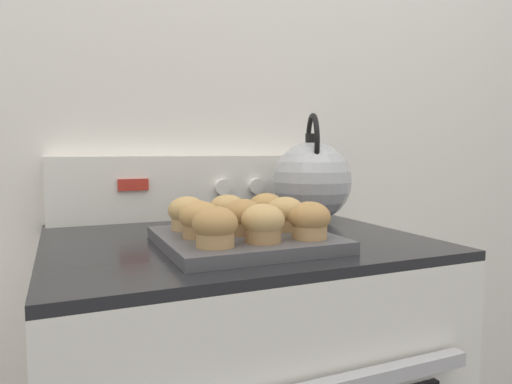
{
  "coord_description": "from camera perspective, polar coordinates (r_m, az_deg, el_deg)",
  "views": [
    {
      "loc": [
        -0.32,
        -0.55,
        1.06
      ],
      "look_at": [
        0.02,
        0.26,
        0.98
      ],
      "focal_mm": 32.0,
      "sensor_mm": 36.0,
      "label": 1
    }
  ],
  "objects": [
    {
      "name": "control_panel",
      "position": [
        1.21,
        -7.62,
        0.62
      ],
      "size": [
        0.72,
        0.07,
        0.16
      ],
      "color": "white",
      "rests_on": "stove_range"
    },
    {
      "name": "muffin_r1_c1",
      "position": [
        0.85,
        -1.67,
        -3.13
      ],
      "size": [
        0.07,
        0.07,
        0.07
      ],
      "color": "#A37A4C",
      "rests_on": "muffin_pan"
    },
    {
      "name": "muffin_r1_c2",
      "position": [
        0.89,
        3.68,
        -2.77
      ],
      "size": [
        0.07,
        0.07,
        0.07
      ],
      "color": "tan",
      "rests_on": "muffin_pan"
    },
    {
      "name": "muffin_r2_c0",
      "position": [
        0.91,
        -8.61,
        -2.67
      ],
      "size": [
        0.07,
        0.07,
        0.07
      ],
      "color": "tan",
      "rests_on": "muffin_pan"
    },
    {
      "name": "muffin_r2_c1",
      "position": [
        0.94,
        -3.6,
        -2.38
      ],
      "size": [
        0.07,
        0.07,
        0.07
      ],
      "color": "#A37A4C",
      "rests_on": "muffin_pan"
    },
    {
      "name": "muffin_r0_c0",
      "position": [
        0.74,
        -5.14,
        -4.4
      ],
      "size": [
        0.07,
        0.07,
        0.07
      ],
      "color": "tan",
      "rests_on": "muffin_pan"
    },
    {
      "name": "muffin_r0_c1",
      "position": [
        0.78,
        0.87,
        -3.96
      ],
      "size": [
        0.07,
        0.07,
        0.07
      ],
      "color": "#A37A4C",
      "rests_on": "muffin_pan"
    },
    {
      "name": "tea_kettle",
      "position": [
        1.16,
        7.0,
        1.54
      ],
      "size": [
        0.2,
        0.23,
        0.27
      ],
      "color": "#ADAFB5",
      "rests_on": "stove_range"
    },
    {
      "name": "wall_back",
      "position": [
        1.27,
        -8.49,
        11.27
      ],
      "size": [
        8.0,
        0.05,
        2.4
      ],
      "color": "white",
      "rests_on": "ground_plane"
    },
    {
      "name": "muffin_r2_c2",
      "position": [
        0.97,
        1.29,
        -2.13
      ],
      "size": [
        0.07,
        0.07,
        0.07
      ],
      "color": "olive",
      "rests_on": "muffin_pan"
    },
    {
      "name": "muffin_pan",
      "position": [
        0.86,
        -1.52,
        -5.94
      ],
      "size": [
        0.31,
        0.31,
        0.02
      ],
      "color": "#4C4C51",
      "rests_on": "stove_range"
    },
    {
      "name": "muffin_r1_c0",
      "position": [
        0.83,
        -7.07,
        -3.44
      ],
      "size": [
        0.07,
        0.07,
        0.07
      ],
      "color": "#A37A4C",
      "rests_on": "muffin_pan"
    },
    {
      "name": "muffin_r0_c2",
      "position": [
        0.81,
        6.71,
        -3.57
      ],
      "size": [
        0.07,
        0.07,
        0.07
      ],
      "color": "tan",
      "rests_on": "muffin_pan"
    }
  ]
}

